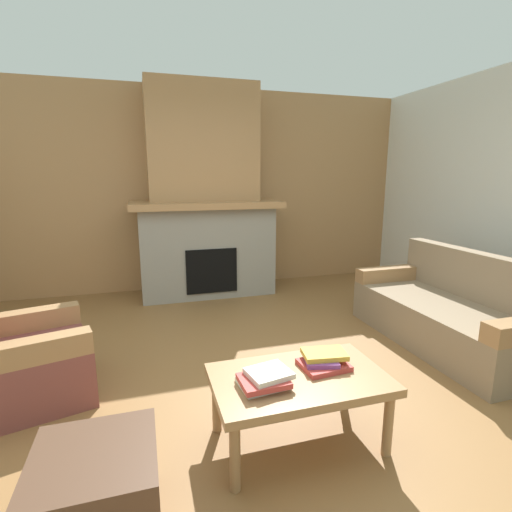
{
  "coord_description": "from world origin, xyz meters",
  "views": [
    {
      "loc": [
        -0.79,
        -2.36,
        1.55
      ],
      "look_at": [
        0.13,
        0.75,
        0.87
      ],
      "focal_mm": 26.7,
      "sensor_mm": 36.0,
      "label": 1
    }
  ],
  "objects_px": {
    "armchair": "(21,361)",
    "coffee_table": "(299,384)",
    "ottoman": "(97,493)",
    "fireplace": "(205,206)",
    "couch": "(450,314)"
  },
  "relations": [
    {
      "from": "armchair",
      "to": "coffee_table",
      "type": "distance_m",
      "value": 1.93
    },
    {
      "from": "coffee_table",
      "to": "ottoman",
      "type": "height_order",
      "value": "coffee_table"
    },
    {
      "from": "coffee_table",
      "to": "fireplace",
      "type": "bearing_deg",
      "value": 90.25
    },
    {
      "from": "armchair",
      "to": "coffee_table",
      "type": "xyz_separation_m",
      "value": [
        1.68,
        -0.96,
        0.08
      ]
    },
    {
      "from": "couch",
      "to": "ottoman",
      "type": "height_order",
      "value": "couch"
    },
    {
      "from": "fireplace",
      "to": "coffee_table",
      "type": "distance_m",
      "value": 3.24
    },
    {
      "from": "coffee_table",
      "to": "ottoman",
      "type": "xyz_separation_m",
      "value": [
        -1.07,
        -0.29,
        -0.18
      ]
    },
    {
      "from": "couch",
      "to": "armchair",
      "type": "bearing_deg",
      "value": 178.55
    },
    {
      "from": "couch",
      "to": "armchair",
      "type": "distance_m",
      "value": 3.58
    },
    {
      "from": "fireplace",
      "to": "armchair",
      "type": "distance_m",
      "value": 2.88
    },
    {
      "from": "couch",
      "to": "coffee_table",
      "type": "distance_m",
      "value": 2.09
    },
    {
      "from": "armchair",
      "to": "ottoman",
      "type": "xyz_separation_m",
      "value": [
        0.61,
        -1.25,
        -0.09
      ]
    },
    {
      "from": "coffee_table",
      "to": "ottoman",
      "type": "relative_size",
      "value": 1.92
    },
    {
      "from": "ottoman",
      "to": "armchair",
      "type": "bearing_deg",
      "value": 115.91
    },
    {
      "from": "armchair",
      "to": "ottoman",
      "type": "bearing_deg",
      "value": -64.09
    }
  ]
}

